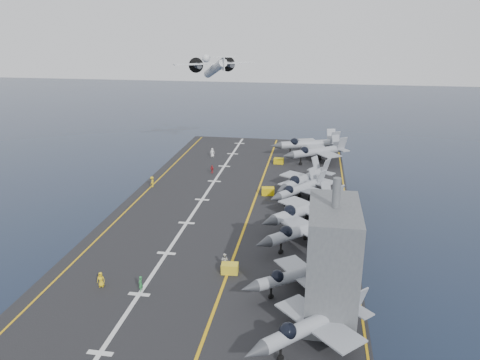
% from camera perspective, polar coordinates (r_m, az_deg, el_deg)
% --- Properties ---
extents(ground, '(500.00, 500.00, 0.00)m').
position_cam_1_polar(ground, '(84.28, -0.44, -9.27)').
color(ground, '#142135').
rests_on(ground, ground).
extents(hull, '(36.00, 90.00, 10.00)m').
position_cam_1_polar(hull, '(82.05, -0.45, -6.19)').
color(hull, '#56595E').
rests_on(hull, ground).
extents(flight_deck, '(38.00, 92.00, 0.40)m').
position_cam_1_polar(flight_deck, '(80.00, -0.46, -2.81)').
color(flight_deck, black).
rests_on(flight_deck, hull).
extents(foul_line, '(0.35, 90.00, 0.02)m').
position_cam_1_polar(foul_line, '(79.50, 1.67, -2.79)').
color(foul_line, gold).
rests_on(foul_line, flight_deck).
extents(landing_centerline, '(0.50, 90.00, 0.02)m').
position_cam_1_polar(landing_centerline, '(81.08, -4.65, -2.40)').
color(landing_centerline, silver).
rests_on(landing_centerline, flight_deck).
extents(deck_edge_port, '(0.25, 90.00, 0.02)m').
position_cam_1_polar(deck_edge_port, '(84.29, -11.94, -1.93)').
color(deck_edge_port, gold).
rests_on(deck_edge_port, flight_deck).
extents(deck_edge_stbd, '(0.25, 90.00, 0.02)m').
position_cam_1_polar(deck_edge_stbd, '(79.14, 12.88, -3.38)').
color(deck_edge_stbd, gold).
rests_on(deck_edge_stbd, flight_deck).
extents(island_superstructure, '(5.00, 10.00, 15.00)m').
position_cam_1_polar(island_superstructure, '(48.52, 11.21, -8.19)').
color(island_superstructure, '#56595E').
rests_on(island_superstructure, flight_deck).
extents(fighter_jet_0, '(16.43, 16.38, 4.83)m').
position_cam_1_polar(fighter_jet_0, '(46.32, 8.85, -16.82)').
color(fighter_jet_0, '#979EA5').
rests_on(fighter_jet_0, flight_deck).
extents(fighter_jet_1, '(15.38, 14.38, 4.45)m').
position_cam_1_polar(fighter_jet_1, '(54.21, 7.17, -11.24)').
color(fighter_jet_1, '#9BA4AA').
rests_on(fighter_jet_1, flight_deck).
extents(fighter_jet_2, '(17.31, 17.27, 5.09)m').
position_cam_1_polar(fighter_jet_2, '(64.34, 7.84, -5.90)').
color(fighter_jet_2, gray).
rests_on(fighter_jet_2, flight_deck).
extents(fighter_jet_3, '(18.26, 18.62, 5.44)m').
position_cam_1_polar(fighter_jet_3, '(70.73, 8.07, -3.43)').
color(fighter_jet_3, gray).
rests_on(fighter_jet_3, flight_deck).
extents(fighter_jet_4, '(14.93, 15.85, 4.58)m').
position_cam_1_polar(fighter_jet_4, '(80.42, 7.33, -0.95)').
color(fighter_jet_4, gray).
rests_on(fighter_jet_4, flight_deck).
extents(fighter_jet_5, '(16.28, 18.03, 5.22)m').
position_cam_1_polar(fighter_jet_5, '(84.50, 7.92, 0.23)').
color(fighter_jet_5, '#969FA7').
rests_on(fighter_jet_5, flight_deck).
extents(fighter_jet_7, '(18.49, 17.20, 5.34)m').
position_cam_1_polar(fighter_jet_7, '(102.81, 9.45, 3.54)').
color(fighter_jet_7, '#939AA3').
rests_on(fighter_jet_7, flight_deck).
extents(fighter_jet_8, '(18.84, 15.72, 5.59)m').
position_cam_1_polar(fighter_jet_8, '(108.47, 8.41, 4.45)').
color(fighter_jet_8, '#969EA6').
rests_on(fighter_jet_8, flight_deck).
extents(tow_cart_a, '(2.15, 1.49, 1.23)m').
position_cam_1_polar(tow_cart_a, '(58.10, -1.26, -10.72)').
color(tow_cart_a, gold).
rests_on(tow_cart_a, flight_deck).
extents(tow_cart_b, '(2.40, 1.75, 1.33)m').
position_cam_1_polar(tow_cart_b, '(83.08, 3.43, -1.37)').
color(tow_cart_b, '#DEBA0B').
rests_on(tow_cart_b, flight_deck).
extents(tow_cart_c, '(2.14, 1.47, 1.23)m').
position_cam_1_polar(tow_cart_c, '(101.51, 4.74, 2.33)').
color(tow_cart_c, gold).
rests_on(tow_cart_c, flight_deck).
extents(crew_0, '(1.24, 0.96, 1.84)m').
position_cam_1_polar(crew_0, '(57.53, -16.60, -11.55)').
color(crew_0, yellow).
rests_on(crew_0, flight_deck).
extents(crew_3, '(0.81, 1.21, 2.01)m').
position_cam_1_polar(crew_3, '(88.28, -10.66, -0.21)').
color(crew_3, yellow).
rests_on(crew_3, flight_deck).
extents(crew_4, '(1.20, 1.08, 1.67)m').
position_cam_1_polar(crew_4, '(94.95, -3.44, 1.33)').
color(crew_4, red).
rests_on(crew_4, flight_deck).
extents(crew_5, '(1.33, 0.99, 2.03)m').
position_cam_1_polar(crew_5, '(106.51, -3.40, 3.37)').
color(crew_5, white).
rests_on(crew_5, flight_deck).
extents(crew_6, '(0.90, 1.23, 1.91)m').
position_cam_1_polar(crew_6, '(55.55, -12.03, -12.26)').
color(crew_6, '#2A7C3D').
rests_on(crew_6, flight_deck).
extents(crew_7, '(1.34, 1.11, 1.91)m').
position_cam_1_polar(crew_7, '(59.19, -1.88, -9.75)').
color(crew_7, silver).
rests_on(crew_7, flight_deck).
extents(transport_plane, '(28.32, 25.64, 5.54)m').
position_cam_1_polar(transport_plane, '(135.26, -3.06, 13.42)').
color(transport_plane, white).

